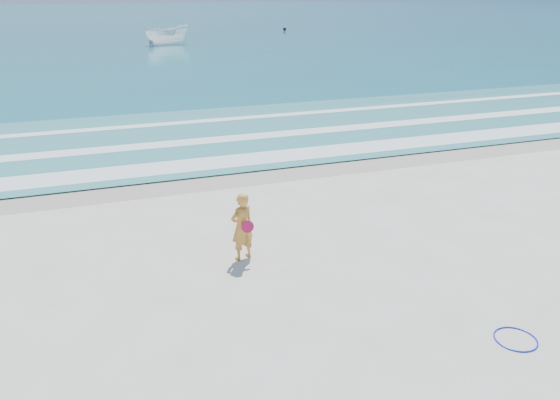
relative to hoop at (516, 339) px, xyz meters
name	(u,v)px	position (x,y,z in m)	size (l,w,h in m)	color
ground	(355,331)	(-2.49, 1.15, -0.01)	(400.00, 400.00, 0.00)	silver
wet_sand	(228,175)	(-2.49, 10.15, -0.01)	(400.00, 2.40, 0.00)	#B2A893
ocean	(100,18)	(-2.49, 106.15, 0.01)	(400.00, 190.00, 0.04)	#19727F
shallow	(197,136)	(-2.49, 15.15, 0.03)	(400.00, 10.00, 0.01)	#59B7AD
foam_near	(219,162)	(-2.49, 11.45, 0.04)	(400.00, 1.40, 0.01)	white
foam_mid	(201,141)	(-2.49, 14.35, 0.04)	(400.00, 0.90, 0.01)	white
foam_far	(186,122)	(-2.49, 17.65, 0.04)	(400.00, 0.60, 0.01)	white
hoop	(516,339)	(0.00, 0.00, 0.00)	(0.73, 0.73, 0.03)	#0C27DD
boat	(168,35)	(2.01, 52.34, 1.00)	(1.90, 5.06, 1.96)	white
buoy	(285,29)	(19.58, 65.92, 0.25)	(0.44, 0.44, 0.44)	black
woman	(242,227)	(-3.61, 4.47, 0.76)	(0.66, 0.54, 1.54)	orange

